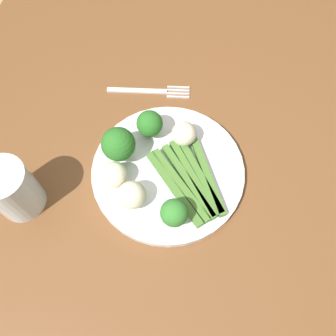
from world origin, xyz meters
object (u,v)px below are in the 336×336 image
Objects in this scene: plate at (168,171)px; cauliflower_near_center at (132,195)px; cauliflower_mid at (114,175)px; water_glass at (12,190)px; broccoli_front_left at (118,145)px; asparagus_bundle at (190,180)px; broccoli_right at (150,124)px; fork at (150,91)px; cauliflower_back at (184,134)px; broccoli_back_right at (174,213)px; dining_table at (193,162)px.

cauliflower_near_center is at bearing -34.23° from plate.
cauliflower_mid is (0.04, -0.08, 0.03)m from plate.
water_glass is (0.03, -0.19, 0.01)m from cauliflower_near_center.
broccoli_front_left is 0.18m from water_glass.
water_glass reaches higher than asparagus_bundle.
broccoli_right reaches higher than fork.
cauliflower_back is 0.30m from water_glass.
broccoli_back_right is at bearing 92.71° from water_glass.
dining_table is at bearing 150.41° from cauliflower_near_center.
dining_table is 0.15m from asparagus_bundle.
broccoli_back_right is 0.12m from cauliflower_mid.
broccoli_front_left is at bearing -96.54° from plate.
fork is (-0.19, -0.11, -0.02)m from asparagus_bundle.
dining_table is 20.78× the size of broccoli_front_left.
broccoli_back_right is 0.97× the size of broccoli_right.
broccoli_right is at bearing 179.65° from cauliflower_near_center.
cauliflower_back is at bearing 165.30° from plate.
fork is (-0.11, -0.09, -0.04)m from cauliflower_back.
broccoli_right reaches higher than dining_table.
broccoli_front_left is 0.15m from broccoli_back_right.
dining_table is 8.89× the size of fork.
water_glass is (0.01, -0.26, 0.00)m from broccoli_back_right.
broccoli_right reaches higher than cauliflower_near_center.
broccoli_front_left is (0.07, -0.12, 0.15)m from dining_table.
fork is (-0.17, -0.07, -0.01)m from plate.
broccoli_front_left reaches higher than dining_table.
broccoli_front_left reaches higher than plate.
water_glass is at bearing -56.81° from cauliflower_back.
asparagus_bundle is 0.08m from cauliflower_back.
cauliflower_near_center is at bearing -29.59° from dining_table.
broccoli_right is 0.12m from fork.
broccoli_right reaches higher than asparagus_bundle.
dining_table is 33.24× the size of cauliflower_back.
broccoli_right is 0.25m from water_glass.
dining_table is at bearing 134.18° from cauliflower_mid.
cauliflower_mid is (0.10, -0.04, -0.01)m from broccoli_right.
cauliflower_near_center is (0.05, -0.09, 0.02)m from asparagus_bundle.
cauliflower_back is 0.27× the size of fork.
broccoli_right is at bearing -79.88° from dining_table.
broccoli_back_right is at bearing 49.30° from broccoli_front_left.
cauliflower_back is at bearing 123.19° from water_glass.
plate is at bearing -14.70° from cauliflower_back.
asparagus_bundle is 3.79× the size of cauliflower_back.
asparagus_bundle is 3.57× the size of cauliflower_near_center.
fork is 1.62× the size of water_glass.
broccoli_back_right is at bearing 16.96° from plate.
asparagus_bundle is at bearing 17.26° from cauliflower_back.
asparagus_bundle is at bearing 46.77° from broccoli_right.
water_glass is (0.08, -0.27, 0.03)m from asparagus_bundle.
broccoli_front_left is at bearing 126.97° from water_glass.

